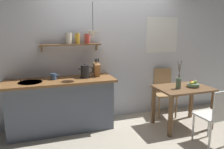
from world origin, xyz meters
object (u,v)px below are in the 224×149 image
dining_chair_near (215,114)px  pendant_lamp (93,34)px  dining_table (183,94)px  dining_chair_far (164,89)px  twig_vase (178,83)px  electric_kettle (85,71)px  knife_block (96,69)px  coffee_mug_by_sink (54,77)px  fruit_bowl (193,84)px

dining_chair_near → pendant_lamp: size_ratio=1.61×
dining_table → dining_chair_far: size_ratio=1.00×
twig_vase → pendant_lamp: size_ratio=0.88×
dining_table → dining_chair_far: (-0.00, 0.63, -0.09)m
dining_chair_far → electric_kettle: electric_kettle is taller
twig_vase → knife_block: bearing=154.4°
dining_table → electric_kettle: size_ratio=3.64×
knife_block → coffee_mug_by_sink: 0.75m
dining_chair_far → dining_table: bearing=-89.9°
twig_vase → pendant_lamp: pendant_lamp is taller
dining_table → knife_block: (-1.43, 0.57, 0.44)m
knife_block → pendant_lamp: size_ratio=0.59×
fruit_bowl → electric_kettle: 1.92m
dining_chair_far → coffee_mug_by_sink: 2.22m
knife_block → coffee_mug_by_sink: (-0.74, -0.02, -0.08)m
knife_block → pendant_lamp: (-0.09, -0.16, 0.62)m
twig_vase → coffee_mug_by_sink: twig_vase is taller
dining_chair_near → knife_block: 2.04m
dining_chair_near → dining_chair_far: 1.37m
dining_table → twig_vase: bearing=-160.9°
twig_vase → pendant_lamp: bearing=161.8°
twig_vase → pendant_lamp: (-1.38, 0.45, 0.83)m
dining_table → coffee_mug_by_sink: bearing=165.8°
coffee_mug_by_sink → fruit_bowl: bearing=-14.1°
pendant_lamp → dining_table: bearing=-14.9°
dining_chair_far → dining_chair_near: bearing=-88.4°
fruit_bowl → twig_vase: (-0.32, -0.01, 0.05)m
electric_kettle → pendant_lamp: size_ratio=0.47×
dining_chair_near → electric_kettle: 2.17m
coffee_mug_by_sink → pendant_lamp: pendant_lamp is taller
dining_chair_near → coffee_mug_by_sink: size_ratio=6.67×
fruit_bowl → pendant_lamp: pendant_lamp is taller
dining_chair_far → pendant_lamp: 1.92m
dining_table → twig_vase: twig_vase is taller
twig_vase → dining_chair_near: bearing=-75.5°
dining_chair_far → coffee_mug_by_sink: bearing=-178.0°
dining_table → pendant_lamp: 1.90m
dining_table → coffee_mug_by_sink: 2.27m
dining_chair_near → coffee_mug_by_sink: bearing=149.7°
dining_table → pendant_lamp: pendant_lamp is taller
electric_kettle → coffee_mug_by_sink: size_ratio=1.93×
dining_chair_near → knife_block: (-1.47, 1.31, 0.54)m
pendant_lamp → twig_vase: bearing=-18.2°
dining_chair_near → pendant_lamp: (-1.56, 1.14, 1.16)m
electric_kettle → knife_block: size_ratio=0.80×
fruit_bowl → dining_table: bearing=167.3°
dining_chair_far → twig_vase: bearing=-101.8°
knife_block → dining_chair_near: bearing=-41.7°
dining_table → pendant_lamp: bearing=165.1°
electric_kettle → pendant_lamp: (0.12, -0.12, 0.64)m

